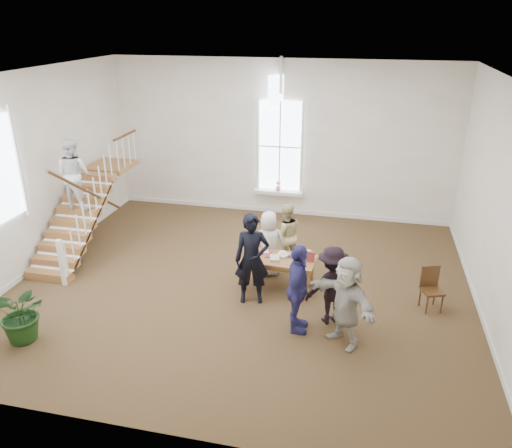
% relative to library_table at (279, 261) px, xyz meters
% --- Properties ---
extents(ground, '(10.00, 10.00, 0.00)m').
position_rel_library_table_xyz_m(ground, '(-0.81, 0.01, -0.65)').
color(ground, '#43311A').
rests_on(ground, ground).
extents(room_shell, '(10.49, 10.00, 10.00)m').
position_rel_library_table_xyz_m(room_shell, '(-0.81, 4.41, -0.25)').
color(room_shell, beige).
rests_on(room_shell, ground).
extents(staircase, '(1.10, 4.10, 2.92)m').
position_rel_library_table_xyz_m(staircase, '(-5.16, 0.76, 0.97)').
color(staircase, brown).
rests_on(staircase, ground).
extents(library_table, '(1.61, 0.88, 0.80)m').
position_rel_library_table_xyz_m(library_table, '(0.00, 0.00, 0.00)').
color(library_table, brown).
rests_on(library_table, ground).
extents(police_officer, '(0.80, 0.61, 1.95)m').
position_rel_library_table_xyz_m(police_officer, '(-0.45, -0.66, 0.32)').
color(police_officer, black).
rests_on(police_officer, ground).
extents(elderly_woman, '(0.87, 0.70, 1.54)m').
position_rel_library_table_xyz_m(elderly_woman, '(-0.35, 0.59, 0.12)').
color(elderly_woman, silver).
rests_on(elderly_woman, ground).
extents(person_yellow, '(0.95, 0.87, 1.59)m').
position_rel_library_table_xyz_m(person_yellow, '(-0.05, 1.09, 0.14)').
color(person_yellow, '#CBBE7F').
rests_on(person_yellow, ground).
extents(woman_cluster_a, '(0.47, 1.06, 1.78)m').
position_rel_library_table_xyz_m(woman_cluster_a, '(0.62, -1.50, 0.24)').
color(woman_cluster_a, navy).
rests_on(woman_cluster_a, ground).
extents(woman_cluster_b, '(1.19, 1.00, 1.60)m').
position_rel_library_table_xyz_m(woman_cluster_b, '(1.22, -1.05, 0.15)').
color(woman_cluster_b, black).
rests_on(woman_cluster_b, ground).
extents(woman_cluster_c, '(1.53, 1.47, 1.73)m').
position_rel_library_table_xyz_m(woman_cluster_c, '(1.52, -1.70, 0.22)').
color(woman_cluster_c, '#BCB6AA').
rests_on(woman_cluster_c, ground).
extents(floor_plant, '(1.13, 1.01, 1.13)m').
position_rel_library_table_xyz_m(floor_plant, '(-4.21, -2.93, -0.08)').
color(floor_plant, '#153510').
rests_on(floor_plant, ground).
extents(side_chair, '(0.51, 0.51, 0.91)m').
position_rel_library_table_xyz_m(side_chair, '(3.16, -0.11, -0.15)').
color(side_chair, '#341E0E').
rests_on(side_chair, ground).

